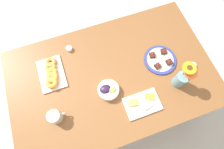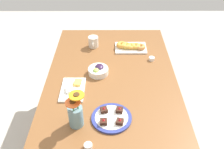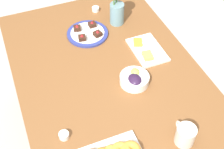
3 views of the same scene
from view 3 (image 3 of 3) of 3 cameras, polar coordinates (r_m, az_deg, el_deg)
ground_plane at (r=2.30m, az=0.00°, el=-13.38°), size 6.00×6.00×0.00m
dining_table at (r=1.76m, az=0.00°, el=-2.78°), size 1.60×1.00×0.74m
coffee_mug at (r=1.46m, az=13.25°, el=-10.69°), size 0.12×0.09×0.10m
grape_bowl at (r=1.66m, az=4.14°, el=-0.84°), size 0.16×0.16×0.07m
cheese_platter at (r=1.86m, az=6.39°, el=4.56°), size 0.26×0.17×0.03m
jam_cup_honey at (r=2.17m, az=-3.02°, el=11.89°), size 0.05×0.05×0.03m
jam_cup_berry at (r=1.48m, az=-8.78°, el=-10.93°), size 0.05×0.05×0.03m
dessert_plate at (r=1.97m, az=-4.52°, el=7.53°), size 0.26×0.26×0.05m
flower_vase at (r=2.02m, az=0.87°, el=11.50°), size 0.11×0.11×0.25m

